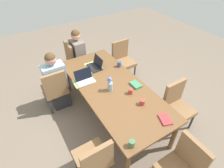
{
  "coord_description": "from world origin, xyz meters",
  "views": [
    {
      "loc": [
        -1.99,
        1.22,
        2.73
      ],
      "look_at": [
        0.0,
        0.0,
        0.78
      ],
      "focal_mm": 28.64,
      "sensor_mm": 36.0,
      "label": 1
    }
  ],
  "objects_px": {
    "chair_far_right_near": "(94,159)",
    "coffee_mug_near_left": "(132,143)",
    "chair_near_left_far": "(177,104)",
    "coffee_mug_centre_right": "(142,102)",
    "chair_head_right_left_mid": "(75,58)",
    "flower_vase": "(110,84)",
    "person_head_right_left_mid": "(79,57)",
    "laptop_far_left_near": "(85,79)",
    "chair_far_left_near": "(55,88)",
    "chair_head_left_right_far": "(183,165)",
    "book_red_cover": "(165,119)",
    "book_blue_cover": "(136,85)",
    "dining_table": "(112,89)",
    "laptop_head_right_left_mid": "(96,65)",
    "coffee_mug_near_right": "(131,91)",
    "coffee_mug_centre_left": "(119,64)",
    "person_far_left_near": "(57,83)",
    "chair_near_right_mid": "(122,58)"
  },
  "relations": [
    {
      "from": "chair_far_left_near",
      "to": "chair_head_right_left_mid",
      "type": "xyz_separation_m",
      "value": [
        0.8,
        -0.73,
        0.0
      ]
    },
    {
      "from": "dining_table",
      "to": "coffee_mug_centre_right",
      "type": "height_order",
      "value": "coffee_mug_centre_right"
    },
    {
      "from": "chair_far_left_near",
      "to": "chair_head_right_left_mid",
      "type": "bearing_deg",
      "value": -42.26
    },
    {
      "from": "chair_far_left_near",
      "to": "chair_far_right_near",
      "type": "bearing_deg",
      "value": 179.71
    },
    {
      "from": "book_red_cover",
      "to": "book_blue_cover",
      "type": "distance_m",
      "value": 0.82
    },
    {
      "from": "chair_head_right_left_mid",
      "to": "chair_far_right_near",
      "type": "bearing_deg",
      "value": 163.18
    },
    {
      "from": "coffee_mug_centre_left",
      "to": "chair_near_left_far",
      "type": "bearing_deg",
      "value": -160.9
    },
    {
      "from": "chair_far_right_near",
      "to": "chair_near_right_mid",
      "type": "distance_m",
      "value": 2.51
    },
    {
      "from": "chair_far_right_near",
      "to": "coffee_mug_near_left",
      "type": "distance_m",
      "value": 0.55
    },
    {
      "from": "laptop_head_right_left_mid",
      "to": "book_red_cover",
      "type": "relative_size",
      "value": 1.6
    },
    {
      "from": "person_far_left_near",
      "to": "laptop_head_right_left_mid",
      "type": "bearing_deg",
      "value": -102.83
    },
    {
      "from": "person_head_right_left_mid",
      "to": "flower_vase",
      "type": "height_order",
      "value": "person_head_right_left_mid"
    },
    {
      "from": "person_head_right_left_mid",
      "to": "laptop_far_left_near",
      "type": "relative_size",
      "value": 3.73
    },
    {
      "from": "chair_near_right_mid",
      "to": "laptop_head_right_left_mid",
      "type": "relative_size",
      "value": 2.81
    },
    {
      "from": "chair_far_right_near",
      "to": "chair_far_left_near",
      "type": "bearing_deg",
      "value": -0.29
    },
    {
      "from": "flower_vase",
      "to": "dining_table",
      "type": "bearing_deg",
      "value": -50.53
    },
    {
      "from": "chair_near_left_far",
      "to": "chair_head_left_right_far",
      "type": "distance_m",
      "value": 1.09
    },
    {
      "from": "chair_head_right_left_mid",
      "to": "book_blue_cover",
      "type": "distance_m",
      "value": 1.82
    },
    {
      "from": "chair_far_left_near",
      "to": "coffee_mug_near_left",
      "type": "bearing_deg",
      "value": -167.12
    },
    {
      "from": "laptop_far_left_near",
      "to": "book_red_cover",
      "type": "height_order",
      "value": "laptop_far_left_near"
    },
    {
      "from": "flower_vase",
      "to": "laptop_head_right_left_mid",
      "type": "distance_m",
      "value": 0.73
    },
    {
      "from": "dining_table",
      "to": "laptop_head_right_left_mid",
      "type": "distance_m",
      "value": 0.66
    },
    {
      "from": "chair_near_right_mid",
      "to": "flower_vase",
      "type": "relative_size",
      "value": 3.34
    },
    {
      "from": "dining_table",
      "to": "chair_head_right_left_mid",
      "type": "bearing_deg",
      "value": 2.75
    },
    {
      "from": "chair_far_left_near",
      "to": "coffee_mug_near_right",
      "type": "xyz_separation_m",
      "value": [
        -1.07,
        -0.97,
        0.28
      ]
    },
    {
      "from": "person_head_right_left_mid",
      "to": "book_red_cover",
      "type": "relative_size",
      "value": 5.97
    },
    {
      "from": "chair_far_right_near",
      "to": "person_far_left_near",
      "type": "bearing_deg",
      "value": -2.28
    },
    {
      "from": "laptop_far_left_near",
      "to": "coffee_mug_centre_right",
      "type": "height_order",
      "value": "laptop_far_left_near"
    },
    {
      "from": "person_head_right_left_mid",
      "to": "book_blue_cover",
      "type": "xyz_separation_m",
      "value": [
        -1.69,
        -0.36,
        0.22
      ]
    },
    {
      "from": "chair_head_right_left_mid",
      "to": "flower_vase",
      "type": "xyz_separation_m",
      "value": [
        -1.62,
        0.0,
        0.36
      ]
    },
    {
      "from": "coffee_mug_centre_left",
      "to": "coffee_mug_centre_right",
      "type": "distance_m",
      "value": 1.07
    },
    {
      "from": "chair_head_right_left_mid",
      "to": "flower_vase",
      "type": "bearing_deg",
      "value": 179.86
    },
    {
      "from": "chair_near_left_far",
      "to": "chair_near_right_mid",
      "type": "height_order",
      "value": "same"
    },
    {
      "from": "chair_near_left_far",
      "to": "chair_near_right_mid",
      "type": "relative_size",
      "value": 1.0
    },
    {
      "from": "person_head_right_left_mid",
      "to": "coffee_mug_near_right",
      "type": "xyz_separation_m",
      "value": [
        -1.81,
        -0.16,
        0.25
      ]
    },
    {
      "from": "person_far_left_near",
      "to": "person_head_right_left_mid",
      "type": "relative_size",
      "value": 1.0
    },
    {
      "from": "person_head_right_left_mid",
      "to": "coffee_mug_centre_left",
      "type": "relative_size",
      "value": 11.26
    },
    {
      "from": "person_far_left_near",
      "to": "laptop_head_right_left_mid",
      "type": "height_order",
      "value": "person_far_left_near"
    },
    {
      "from": "chair_far_left_near",
      "to": "book_red_cover",
      "type": "height_order",
      "value": "chair_far_left_near"
    },
    {
      "from": "chair_near_left_far",
      "to": "coffee_mug_centre_left",
      "type": "relative_size",
      "value": 8.48
    },
    {
      "from": "person_far_left_near",
      "to": "chair_head_left_right_far",
      "type": "height_order",
      "value": "person_far_left_near"
    },
    {
      "from": "chair_near_left_far",
      "to": "coffee_mug_centre_right",
      "type": "relative_size",
      "value": 10.15
    },
    {
      "from": "chair_head_left_right_far",
      "to": "person_head_right_left_mid",
      "type": "bearing_deg",
      "value": 1.88
    },
    {
      "from": "chair_head_right_left_mid",
      "to": "chair_near_right_mid",
      "type": "distance_m",
      "value": 1.13
    },
    {
      "from": "coffee_mug_centre_right",
      "to": "dining_table",
      "type": "bearing_deg",
      "value": 16.05
    },
    {
      "from": "chair_near_right_mid",
      "to": "person_head_right_left_mid",
      "type": "bearing_deg",
      "value": 58.63
    },
    {
      "from": "coffee_mug_near_left",
      "to": "chair_head_left_right_far",
      "type": "bearing_deg",
      "value": -133.11
    },
    {
      "from": "chair_near_left_far",
      "to": "flower_vase",
      "type": "distance_m",
      "value": 1.21
    },
    {
      "from": "chair_far_left_near",
      "to": "chair_head_right_left_mid",
      "type": "height_order",
      "value": "same"
    },
    {
      "from": "chair_far_left_near",
      "to": "book_blue_cover",
      "type": "bearing_deg",
      "value": -129.2
    }
  ]
}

